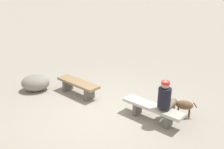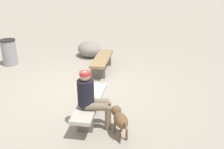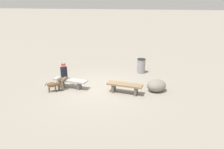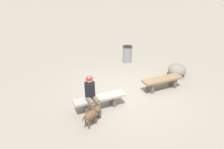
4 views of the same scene
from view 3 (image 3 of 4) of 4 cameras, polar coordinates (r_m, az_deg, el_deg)
ground at (r=10.24m, az=-3.49°, el=-3.68°), size 210.00×210.00×0.06m
bench_left at (r=9.49m, az=3.46°, el=-3.19°), size 1.64×0.58×0.46m
bench_right at (r=10.26m, az=-11.26°, el=-1.85°), size 1.71×0.55×0.43m
seated_person at (r=10.22m, az=-13.12°, el=0.04°), size 0.33×0.64×1.20m
dog at (r=9.98m, az=-15.66°, el=-2.67°), size 0.67×0.39×0.50m
trash_bin at (r=12.27m, az=7.92°, el=2.32°), size 0.49×0.49×0.84m
boulder at (r=9.94m, az=11.97°, el=-2.93°), size 1.20×1.17×0.55m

